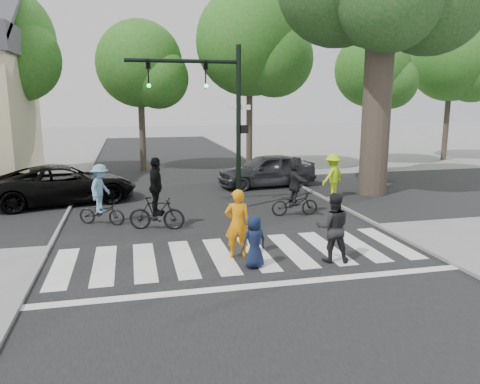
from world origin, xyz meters
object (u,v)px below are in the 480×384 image
at_px(pedestrian_woman, 237,224).
at_px(pedestrian_adult, 333,227).
at_px(traffic_signal, 216,105).
at_px(car_suv, 65,184).
at_px(cyclist_mid, 156,200).
at_px(car_grey, 266,170).
at_px(pedestrian_child, 254,242).
at_px(cyclist_right, 295,190).
at_px(cyclist_left, 101,199).

bearing_deg(pedestrian_woman, pedestrian_adult, 172.30).
distance_m(traffic_signal, car_suv, 6.96).
bearing_deg(cyclist_mid, traffic_signal, 43.49).
height_order(pedestrian_woman, car_suv, pedestrian_woman).
distance_m(pedestrian_adult, cyclist_mid, 5.83).
relative_size(traffic_signal, pedestrian_woman, 3.26).
xyz_separation_m(pedestrian_woman, car_grey, (3.59, 9.49, -0.14)).
relative_size(pedestrian_child, car_grey, 0.29).
height_order(cyclist_right, car_grey, cyclist_right).
relative_size(cyclist_left, car_grey, 0.44).
bearing_deg(pedestrian_child, pedestrian_woman, -88.42).
bearing_deg(cyclist_left, cyclist_mid, -30.29).
distance_m(cyclist_left, car_grey, 8.95).
bearing_deg(pedestrian_woman, car_grey, -98.21).
xyz_separation_m(cyclist_left, cyclist_mid, (1.75, -1.02, 0.08)).
relative_size(pedestrian_woman, pedestrian_child, 1.38).
height_order(traffic_signal, car_grey, traffic_signal).
height_order(pedestrian_woman, cyclist_mid, cyclist_mid).
distance_m(cyclist_mid, car_suv, 5.81).
distance_m(car_suv, car_grey, 8.95).
bearing_deg(car_suv, pedestrian_woman, -160.15).
height_order(pedestrian_woman, car_grey, pedestrian_woman).
distance_m(traffic_signal, cyclist_right, 4.18).
bearing_deg(traffic_signal, pedestrian_child, -91.94).
relative_size(pedestrian_adult, car_grey, 0.39).
bearing_deg(pedestrian_woman, cyclist_right, -114.97).
xyz_separation_m(pedestrian_adult, car_suv, (-7.54, 8.80, -0.13)).
distance_m(cyclist_left, car_suv, 4.06).
distance_m(cyclist_mid, car_grey, 8.35).
height_order(cyclist_left, car_grey, cyclist_left).
bearing_deg(traffic_signal, car_grey, 52.35).
bearing_deg(car_grey, cyclist_right, -11.52).
xyz_separation_m(pedestrian_woman, cyclist_right, (2.99, 3.91, 0.03)).
relative_size(pedestrian_adult, cyclist_left, 0.89).
distance_m(cyclist_right, car_suv, 9.17).
bearing_deg(cyclist_mid, car_grey, 48.93).
bearing_deg(car_suv, cyclist_left, -170.53).
relative_size(pedestrian_woman, pedestrian_adult, 1.02).
bearing_deg(car_grey, traffic_signal, -43.12).
xyz_separation_m(traffic_signal, cyclist_right, (2.55, -1.51, -2.95)).
xyz_separation_m(pedestrian_woman, pedestrian_adult, (2.30, -0.85, -0.02)).
bearing_deg(traffic_signal, car_suv, 155.96).
xyz_separation_m(cyclist_left, cyclist_right, (6.64, -0.30, 0.07)).
relative_size(pedestrian_child, cyclist_left, 0.66).
height_order(cyclist_mid, car_grey, cyclist_mid).
relative_size(pedestrian_woman, cyclist_left, 0.91).
bearing_deg(pedestrian_woman, traffic_signal, -82.21).
distance_m(pedestrian_woman, cyclist_right, 4.92).
height_order(pedestrian_adult, car_suv, pedestrian_adult).
distance_m(pedestrian_woman, car_suv, 9.52).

